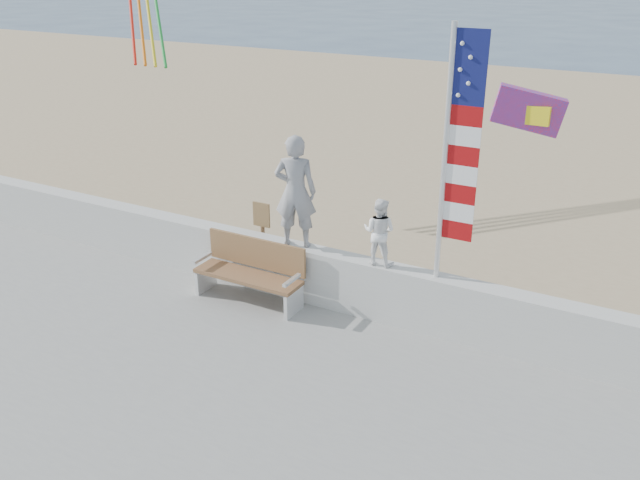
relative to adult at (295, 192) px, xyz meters
The scene contains 9 objects.
ground 2.83m from the adult, 80.26° to the right, with size 220.00×220.00×0.00m, color #324965.
sand 7.27m from the adult, 87.19° to the left, with size 90.00×40.00×0.08m, color tan.
seawall 1.39m from the adult, ahead, with size 30.00×0.35×0.90m, color silver.
adult is the anchor object (origin of this frame).
child 1.48m from the adult, ahead, with size 0.50×0.39×1.02m, color white.
bench 1.48m from the adult, 141.72° to the right, with size 1.80×0.57×1.00m.
flag 2.67m from the adult, ahead, with size 0.50×0.08×3.50m.
parafoil_kite 3.80m from the adult, 35.66° to the left, with size 1.16×0.58×0.77m.
sign 1.38m from the adult, 159.00° to the left, with size 0.32×0.07×1.46m.
Camera 1 is at (4.76, -6.45, 5.33)m, focal length 38.00 mm.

